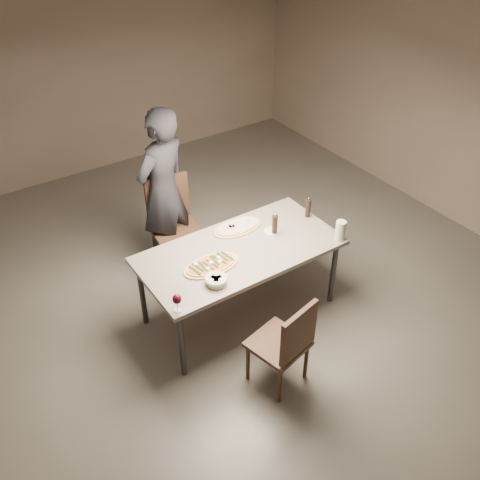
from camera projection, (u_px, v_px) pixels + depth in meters
room at (240, 186)px, 4.34m from camera, size 7.00×7.00×7.00m
dining_table at (240, 254)px, 4.76m from camera, size 1.80×0.90×0.75m
zucchini_pizza at (211, 265)px, 4.52m from camera, size 0.51×0.28×0.05m
ham_pizza at (238, 227)px, 4.98m from camera, size 0.49×0.27×0.04m
bread_basket at (216, 280)px, 4.33m from camera, size 0.19×0.19×0.07m
oil_dish at (271, 231)px, 4.93m from camera, size 0.13×0.13×0.02m
pepper_mill_left at (308, 208)px, 5.09m from camera, size 0.05×0.05×0.21m
pepper_mill_right at (275, 225)px, 4.85m from camera, size 0.06×0.06×0.22m
carafe at (340, 231)px, 4.79m from camera, size 0.09×0.09×0.19m
wine_glass at (177, 300)px, 4.03m from camera, size 0.07×0.07×0.16m
side_plate at (211, 269)px, 4.49m from camera, size 0.19×0.19×0.01m
chair_near at (287, 342)px, 4.18m from camera, size 0.50×0.50×0.88m
chair_far at (173, 219)px, 5.45m from camera, size 0.52×0.52×1.00m
diner at (163, 191)px, 5.28m from camera, size 0.74×0.62×1.75m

